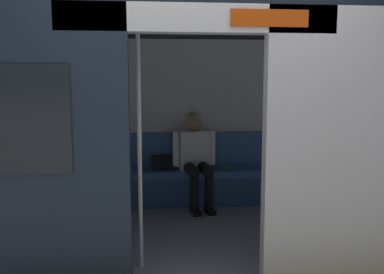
{
  "coord_description": "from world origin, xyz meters",
  "views": [
    {
      "loc": [
        0.34,
        3.07,
        1.57
      ],
      "look_at": [
        -0.08,
        -1.23,
        1.0
      ],
      "focal_mm": 39.48,
      "sensor_mm": 36.0,
      "label": 1
    }
  ],
  "objects_px": {
    "person_seated": "(195,153)",
    "handbag": "(162,163)",
    "train_car": "(178,91)",
    "bench_seat": "(179,178)",
    "book": "(227,167)",
    "grab_pole_door": "(139,146)"
  },
  "relations": [
    {
      "from": "bench_seat",
      "to": "handbag",
      "type": "height_order",
      "value": "handbag"
    },
    {
      "from": "person_seated",
      "to": "handbag",
      "type": "relative_size",
      "value": 4.55
    },
    {
      "from": "handbag",
      "to": "grab_pole_door",
      "type": "xyz_separation_m",
      "value": [
        0.23,
        1.88,
        0.51
      ]
    },
    {
      "from": "book",
      "to": "grab_pole_door",
      "type": "relative_size",
      "value": 0.1
    },
    {
      "from": "book",
      "to": "grab_pole_door",
      "type": "distance_m",
      "value": 2.24
    },
    {
      "from": "handbag",
      "to": "book",
      "type": "distance_m",
      "value": 0.85
    },
    {
      "from": "train_car",
      "to": "book",
      "type": "height_order",
      "value": "train_car"
    },
    {
      "from": "bench_seat",
      "to": "book",
      "type": "height_order",
      "value": "book"
    },
    {
      "from": "train_car",
      "to": "person_seated",
      "type": "bearing_deg",
      "value": -106.23
    },
    {
      "from": "bench_seat",
      "to": "handbag",
      "type": "bearing_deg",
      "value": -20.59
    },
    {
      "from": "train_car",
      "to": "handbag",
      "type": "distance_m",
      "value": 1.44
    },
    {
      "from": "grab_pole_door",
      "to": "train_car",
      "type": "bearing_deg",
      "value": -114.84
    },
    {
      "from": "train_car",
      "to": "person_seated",
      "type": "distance_m",
      "value": 1.28
    },
    {
      "from": "bench_seat",
      "to": "person_seated",
      "type": "relative_size",
      "value": 2.04
    },
    {
      "from": "bench_seat",
      "to": "person_seated",
      "type": "bearing_deg",
      "value": 166.12
    },
    {
      "from": "person_seated",
      "to": "grab_pole_door",
      "type": "relative_size",
      "value": 0.56
    },
    {
      "from": "train_car",
      "to": "grab_pole_door",
      "type": "bearing_deg",
      "value": 65.16
    },
    {
      "from": "handbag",
      "to": "book",
      "type": "bearing_deg",
      "value": 179.6
    },
    {
      "from": "train_car",
      "to": "grab_pole_door",
      "type": "distance_m",
      "value": 0.98
    },
    {
      "from": "grab_pole_door",
      "to": "handbag",
      "type": "bearing_deg",
      "value": -96.85
    },
    {
      "from": "grab_pole_door",
      "to": "bench_seat",
      "type": "bearing_deg",
      "value": -103.68
    },
    {
      "from": "person_seated",
      "to": "handbag",
      "type": "xyz_separation_m",
      "value": [
        0.42,
        -0.13,
        -0.14
      ]
    }
  ]
}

